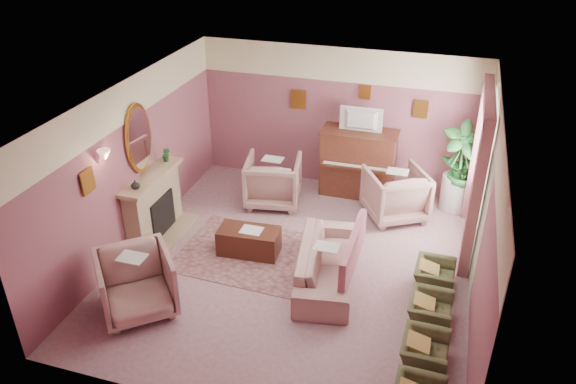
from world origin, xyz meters
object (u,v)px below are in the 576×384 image
(coffee_table, at_px, (249,241))
(olive_chair_d, at_px, (435,273))
(floral_armchair_front, at_px, (136,281))
(floral_armchair_right, at_px, (396,191))
(side_table, at_px, (455,192))
(piano, at_px, (358,164))
(television, at_px, (360,119))
(sofa, at_px, (326,256))
(olive_chair_c, at_px, (430,308))
(floral_armchair_left, at_px, (273,178))
(olive_chair_b, at_px, (425,349))

(coffee_table, height_order, olive_chair_d, olive_chair_d)
(floral_armchair_front, distance_m, olive_chair_d, 4.39)
(floral_armchair_right, height_order, side_table, floral_armchair_right)
(piano, height_order, television, television)
(sofa, relative_size, olive_chair_c, 3.13)
(floral_armchair_left, height_order, floral_armchair_front, same)
(coffee_table, height_order, floral_armchair_left, floral_armchair_left)
(sofa, relative_size, olive_chair_b, 3.13)
(sofa, height_order, olive_chair_d, sofa)
(sofa, distance_m, olive_chair_c, 1.73)
(television, height_order, floral_armchair_left, television)
(sofa, height_order, side_table, sofa)
(television, bearing_deg, floral_armchair_front, -118.21)
(coffee_table, relative_size, olive_chair_c, 1.49)
(television, distance_m, floral_armchair_front, 5.03)
(television, relative_size, floral_armchair_right, 0.77)
(coffee_table, relative_size, floral_armchair_left, 0.96)
(sofa, distance_m, side_table, 3.33)
(floral_armchair_left, distance_m, olive_chair_b, 4.67)
(floral_armchair_left, distance_m, olive_chair_c, 4.11)
(television, relative_size, coffee_table, 0.80)
(television, distance_m, floral_armchair_right, 1.50)
(coffee_table, bearing_deg, side_table, 38.16)
(sofa, bearing_deg, coffee_table, 167.39)
(piano, relative_size, floral_armchair_left, 1.35)
(floral_armchair_left, bearing_deg, sofa, -52.86)
(olive_chair_b, distance_m, olive_chair_d, 1.64)
(olive_chair_c, bearing_deg, coffee_table, 163.60)
(floral_armchair_right, height_order, floral_armchair_front, same)
(coffee_table, xyz_separation_m, floral_armchair_right, (2.14, 1.90, 0.29))
(coffee_table, height_order, olive_chair_b, olive_chair_b)
(floral_armchair_left, distance_m, floral_armchair_right, 2.30)
(olive_chair_b, distance_m, olive_chair_c, 0.82)
(sofa, height_order, olive_chair_c, sofa)
(piano, xyz_separation_m, olive_chair_d, (1.70, -2.63, -0.36))
(coffee_table, distance_m, sofa, 1.44)
(olive_chair_d, bearing_deg, coffee_table, 178.75)
(floral_armchair_left, bearing_deg, floral_armchair_front, -103.68)
(piano, distance_m, olive_chair_c, 3.87)
(floral_armchair_left, bearing_deg, olive_chair_d, -29.51)
(floral_armchair_front, relative_size, olive_chair_c, 1.55)
(floral_armchair_right, relative_size, olive_chair_d, 1.55)
(coffee_table, height_order, olive_chair_c, olive_chair_c)
(floral_armchair_left, xyz_separation_m, floral_armchair_right, (2.30, 0.17, 0.00))
(sofa, bearing_deg, piano, 91.59)
(floral_armchair_right, xyz_separation_m, olive_chair_b, (0.87, -3.60, -0.23))
(piano, distance_m, olive_chair_d, 3.16)
(olive_chair_b, bearing_deg, olive_chair_d, 90.00)
(television, height_order, coffee_table, television)
(floral_armchair_left, bearing_deg, coffee_table, -84.91)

